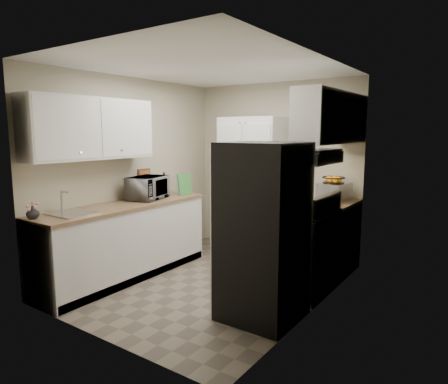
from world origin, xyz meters
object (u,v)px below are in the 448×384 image
object	(u,v)px
refrigerator	(263,232)
toaster_oven	(334,192)
pantry_cabinet	(253,187)
microwave	(148,188)
wine_bottle	(164,184)
electric_range	(300,250)

from	to	relation	value
refrigerator	toaster_oven	size ratio (longest dim) A/B	4.29
pantry_cabinet	refrigerator	bearing A→B (deg)	-56.54
microwave	wine_bottle	size ratio (longest dim) A/B	1.91
wine_bottle	toaster_oven	distance (m)	2.32
pantry_cabinet	wine_bottle	xyz separation A→B (m)	(-0.94, -0.87, 0.06)
refrigerator	wine_bottle	xyz separation A→B (m)	(-2.08, 0.85, 0.21)
toaster_oven	electric_range	bearing A→B (deg)	-85.28
microwave	wine_bottle	world-z (taller)	microwave
pantry_cabinet	electric_range	xyz separation A→B (m)	(1.17, -0.93, -0.52)
microwave	toaster_oven	xyz separation A→B (m)	(2.05, 1.27, -0.03)
refrigerator	toaster_oven	world-z (taller)	refrigerator
wine_bottle	toaster_oven	xyz separation A→B (m)	(2.17, 0.83, -0.03)
refrigerator	toaster_oven	xyz separation A→B (m)	(0.09, 1.68, 0.18)
refrigerator	microwave	world-z (taller)	refrigerator
wine_bottle	microwave	bearing A→B (deg)	-74.72
refrigerator	wine_bottle	distance (m)	2.26
toaster_oven	wine_bottle	bearing A→B (deg)	-150.71
refrigerator	wine_bottle	size ratio (longest dim) A/B	6.04
electric_range	toaster_oven	distance (m)	1.05
wine_bottle	toaster_oven	bearing A→B (deg)	20.97
toaster_oven	pantry_cabinet	bearing A→B (deg)	-173.55
electric_range	microwave	bearing A→B (deg)	-169.04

